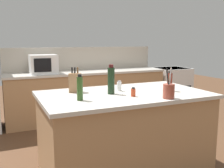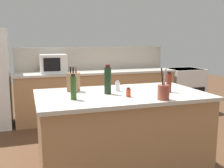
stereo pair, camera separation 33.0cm
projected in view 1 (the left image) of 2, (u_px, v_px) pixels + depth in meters
back_counter_run at (88, 95)px, 5.17m from camera, size 3.13×0.66×0.94m
wall_backsplash at (82, 58)px, 5.34m from camera, size 3.09×0.03×0.46m
kitchen_island at (124, 132)px, 3.07m from camera, size 1.91×1.10×0.94m
range_oven at (171, 88)px, 5.97m from camera, size 0.76×0.65×0.92m
microwave at (43, 64)px, 4.73m from camera, size 0.48×0.39×0.34m
knife_block at (75, 82)px, 3.02m from camera, size 0.16×0.15×0.29m
utensil_crock at (169, 91)px, 2.69m from camera, size 0.12×0.12×0.32m
vinegar_bottle at (170, 82)px, 3.09m from camera, size 0.06×0.06×0.24m
spice_jar_paprika at (134, 92)px, 2.80m from camera, size 0.05×0.05×0.10m
salt_shaker at (119, 86)px, 3.11m from camera, size 0.05×0.05×0.12m
olive_oil_bottle at (80, 88)px, 2.60m from camera, size 0.06×0.06×0.26m
wine_bottle at (111, 80)px, 2.92m from camera, size 0.08×0.08×0.33m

